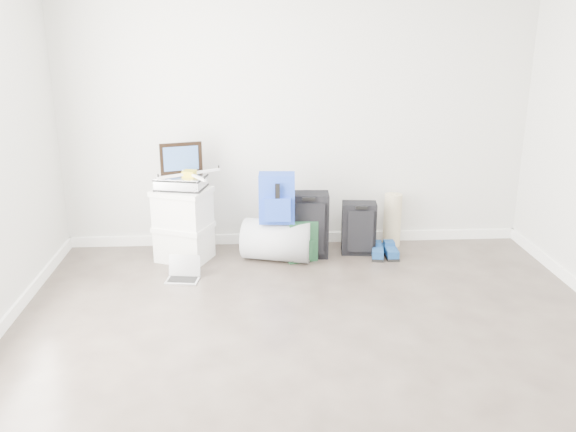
{
  "coord_description": "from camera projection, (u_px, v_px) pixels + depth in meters",
  "views": [
    {
      "loc": [
        -0.43,
        -3.29,
        2.13
      ],
      "look_at": [
        -0.12,
        1.9,
        0.47
      ],
      "focal_mm": 38.0,
      "sensor_mm": 36.0,
      "label": 1
    }
  ],
  "objects": [
    {
      "name": "painting",
      "position": [
        181.0,
        158.0,
        5.55
      ],
      "size": [
        0.38,
        0.13,
        0.29
      ],
      "rotation": [
        0.0,
        0.0,
        0.28
      ],
      "color": "black",
      "rests_on": "briefcase"
    },
    {
      "name": "briefcase",
      "position": [
        181.0,
        183.0,
        5.52
      ],
      "size": [
        0.47,
        0.39,
        0.12
      ],
      "primitive_type": "cube",
      "rotation": [
        0.0,
        0.0,
        -0.23
      ],
      "color": "#B2B2B7",
      "rests_on": "boxes_stack"
    },
    {
      "name": "ground",
      "position": [
        325.0,
        379.0,
        3.81
      ],
      "size": [
        5.0,
        5.0,
        0.0
      ],
      "primitive_type": "plane",
      "color": "#332B25",
      "rests_on": "ground"
    },
    {
      "name": "large_suitcase",
      "position": [
        307.0,
        225.0,
        5.73
      ],
      "size": [
        0.41,
        0.28,
        0.62
      ],
      "rotation": [
        0.0,
        0.0,
        -0.06
      ],
      "color": "black",
      "rests_on": "ground"
    },
    {
      "name": "room_envelope",
      "position": [
        330.0,
        101.0,
        3.3
      ],
      "size": [
        4.52,
        5.02,
        2.71
      ],
      "color": "beige",
      "rests_on": "ground"
    },
    {
      "name": "green_backpack",
      "position": [
        301.0,
        241.0,
        5.66
      ],
      "size": [
        0.31,
        0.26,
        0.39
      ],
      "rotation": [
        0.0,
        0.0,
        0.28
      ],
      "color": "#143722",
      "rests_on": "ground"
    },
    {
      "name": "drone",
      "position": [
        189.0,
        174.0,
        5.47
      ],
      "size": [
        0.54,
        0.54,
        0.06
      ],
      "rotation": [
        0.0,
        0.0,
        -0.24
      ],
      "color": "gold",
      "rests_on": "briefcase"
    },
    {
      "name": "blue_backpack",
      "position": [
        277.0,
        199.0,
        5.51
      ],
      "size": [
        0.33,
        0.25,
        0.45
      ],
      "rotation": [
        0.0,
        0.0,
        -0.06
      ],
      "color": "#1A27AD",
      "rests_on": "duffel_bag"
    },
    {
      "name": "boxes_stack",
      "position": [
        184.0,
        224.0,
        5.64
      ],
      "size": [
        0.59,
        0.54,
        0.68
      ],
      "rotation": [
        0.0,
        0.0,
        -0.4
      ],
      "color": "silver",
      "rests_on": "ground"
    },
    {
      "name": "laptop",
      "position": [
        183.0,
        274.0,
        5.28
      ],
      "size": [
        0.3,
        0.24,
        0.2
      ],
      "rotation": [
        0.0,
        0.0,
        -0.14
      ],
      "color": "#B4B4B8",
      "rests_on": "ground"
    },
    {
      "name": "rolled_rug",
      "position": [
        392.0,
        220.0,
        6.02
      ],
      "size": [
        0.17,
        0.17,
        0.53
      ],
      "primitive_type": "cylinder",
      "color": "tan",
      "rests_on": "ground"
    },
    {
      "name": "shoes",
      "position": [
        384.0,
        252.0,
        5.78
      ],
      "size": [
        0.26,
        0.3,
        0.09
      ],
      "rotation": [
        0.0,
        0.0,
        -0.11
      ],
      "color": "black",
      "rests_on": "ground"
    },
    {
      "name": "carry_on",
      "position": [
        359.0,
        228.0,
        5.81
      ],
      "size": [
        0.34,
        0.24,
        0.5
      ],
      "rotation": [
        0.0,
        0.0,
        -0.1
      ],
      "color": "black",
      "rests_on": "ground"
    },
    {
      "name": "duffel_bag",
      "position": [
        277.0,
        240.0,
        5.67
      ],
      "size": [
        0.7,
        0.54,
        0.38
      ],
      "primitive_type": "cylinder",
      "rotation": [
        0.0,
        1.57,
        -0.29
      ],
      "color": "#9CA0A5",
      "rests_on": "ground"
    }
  ]
}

